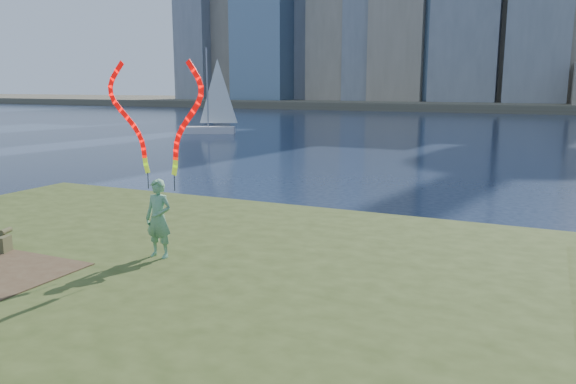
% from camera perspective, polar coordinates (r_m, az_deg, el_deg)
% --- Properties ---
extents(ground, '(320.00, 320.00, 0.00)m').
position_cam_1_polar(ground, '(11.68, -10.79, -8.99)').
color(ground, '#18253D').
rests_on(ground, ground).
extents(grassy_knoll, '(20.00, 18.00, 0.80)m').
position_cam_1_polar(grassy_knoll, '(9.92, -18.72, -10.94)').
color(grassy_knoll, '#364418').
rests_on(grassy_knoll, ground).
extents(far_shore, '(320.00, 40.00, 1.20)m').
position_cam_1_polar(far_shore, '(104.13, 21.54, 8.24)').
color(far_shore, '#504B3B').
rests_on(far_shore, ground).
extents(woman_with_ribbons, '(1.98, 0.36, 3.86)m').
position_cam_1_polar(woman_with_ribbons, '(10.38, -13.03, 1.30)').
color(woman_with_ribbons, '#13762E').
rests_on(woman_with_ribbons, grassy_knoll).
extents(sailboat, '(4.48, 3.04, 6.92)m').
position_cam_1_polar(sailboat, '(46.77, -7.83, 7.36)').
color(sailboat, silver).
rests_on(sailboat, ground).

